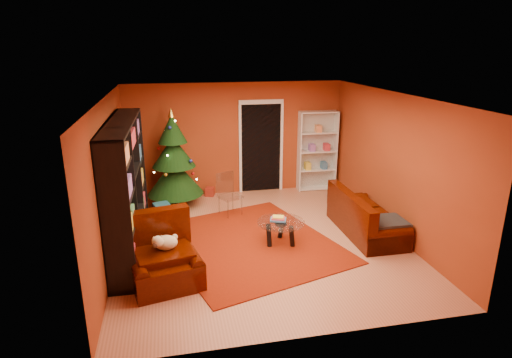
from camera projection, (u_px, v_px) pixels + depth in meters
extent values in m
cube|color=#AD6647|center=(260.00, 242.00, 7.79)|extent=(5.00, 5.50, 0.05)
cube|color=silver|center=(261.00, 95.00, 6.99)|extent=(5.00, 5.50, 0.05)
cube|color=#933617|center=(236.00, 139.00, 9.98)|extent=(5.00, 0.05, 2.60)
cube|color=#933617|center=(108.00, 181.00, 6.91)|extent=(0.05, 5.50, 2.60)
cube|color=#933617|center=(394.00, 164.00, 7.88)|extent=(0.05, 5.50, 2.60)
cube|color=maroon|center=(249.00, 243.00, 7.66)|extent=(3.55, 3.86, 0.02)
cube|color=#1A586D|center=(162.00, 211.00, 8.75)|extent=(0.38, 0.38, 0.31)
cube|color=maroon|center=(210.00, 192.00, 10.05)|extent=(0.25, 0.25, 0.20)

